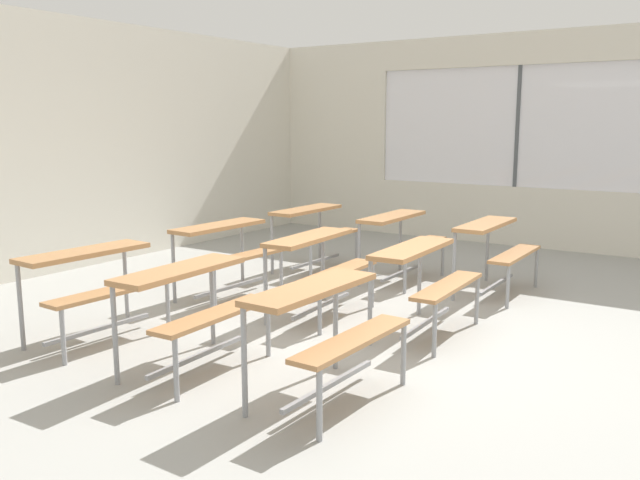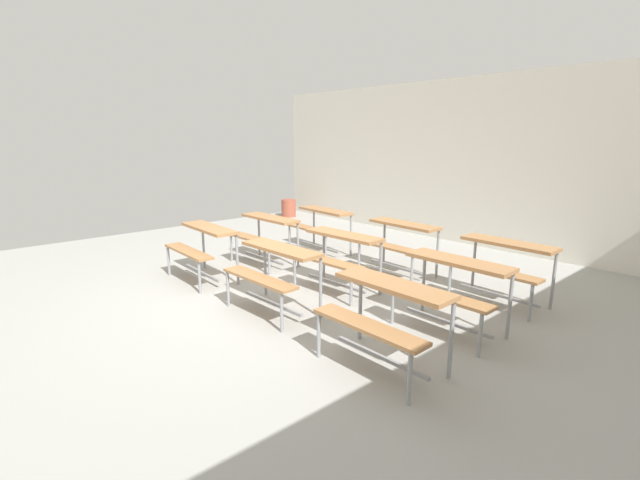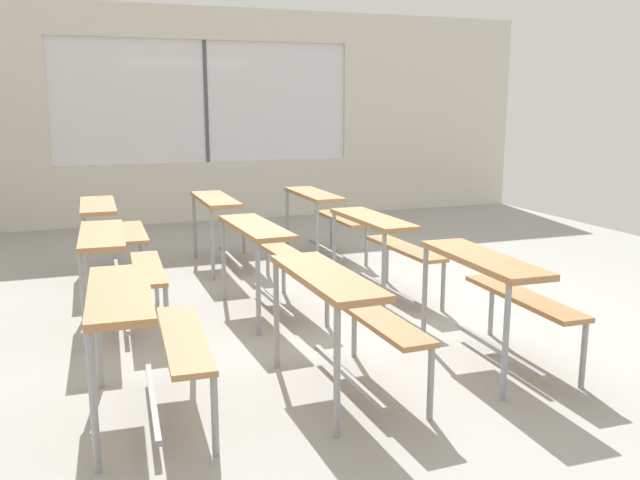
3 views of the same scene
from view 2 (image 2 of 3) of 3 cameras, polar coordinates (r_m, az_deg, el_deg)
The scene contains 12 objects.
ground at distance 5.64m, azimuth -7.03°, elevation -7.50°, with size 10.00×9.00×0.05m, color #9E9E99.
wall_back at distance 8.67m, azimuth 18.23°, elevation 9.50°, with size 10.00×0.12×3.00m, color silver.
desk_bench_r0c0 at distance 6.31m, azimuth -14.95°, elevation -0.04°, with size 1.11×0.62×0.74m.
desk_bench_r0c1 at distance 5.00m, azimuth -5.98°, elevation -3.08°, with size 1.12×0.63×0.74m.
desk_bench_r0c2 at distance 3.82m, azimuth 8.33°, elevation -8.37°, with size 1.11×0.60×0.74m.
desk_bench_r1c0 at distance 6.91m, azimuth -7.16°, elevation 1.43°, with size 1.12×0.63×0.74m.
desk_bench_r1c1 at distance 5.67m, azimuth 2.31°, elevation -1.08°, with size 1.13×0.65×0.74m.
desk_bench_r1c2 at distance 4.67m, azimuth 16.64°, elevation -4.77°, with size 1.11×0.60×0.74m.
desk_bench_r2c0 at distance 7.57m, azimuth 0.06°, elevation 2.56°, with size 1.13×0.64×0.74m.
desk_bench_r2c1 at distance 6.48m, azimuth 10.13°, elevation 0.53°, with size 1.12×0.63×0.74m.
desk_bench_r2c2 at distance 5.67m, azimuth 22.50°, elevation -2.10°, with size 1.11×0.60×0.74m.
trash_bin at distance 11.15m, azimuth -4.07°, elevation 4.14°, with size 0.36×0.36×0.43m, color #9E4C38.
Camera 2 is at (4.37, -2.97, 1.96)m, focal length 24.82 mm.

